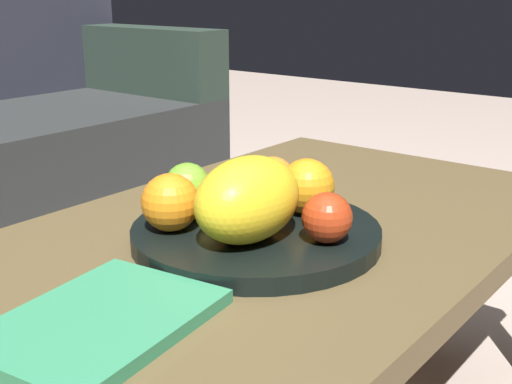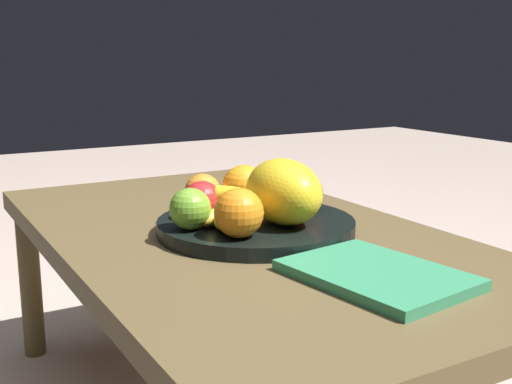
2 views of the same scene
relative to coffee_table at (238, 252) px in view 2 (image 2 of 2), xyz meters
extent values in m
cube|color=brown|center=(0.00, 0.00, 0.02)|extent=(1.14, 0.64, 0.04)
cylinder|color=brown|center=(0.53, -0.28, -0.18)|extent=(0.05, 0.05, 0.36)
cylinder|color=brown|center=(0.53, 0.28, -0.18)|extent=(0.05, 0.05, 0.36)
cylinder|color=black|center=(-0.03, -0.02, 0.05)|extent=(0.36, 0.36, 0.03)
ellipsoid|color=yellow|center=(-0.08, -0.04, 0.12)|extent=(0.17, 0.12, 0.11)
sphere|color=orange|center=(0.08, 0.03, 0.10)|extent=(0.07, 0.07, 0.07)
sphere|color=orange|center=(0.06, -0.04, 0.11)|extent=(0.08, 0.08, 0.08)
sphere|color=orange|center=(-0.12, 0.06, 0.11)|extent=(0.08, 0.08, 0.08)
sphere|color=#6CAA2D|center=(-0.04, 0.11, 0.10)|extent=(0.07, 0.07, 0.07)
sphere|color=red|center=(0.01, 0.06, 0.10)|extent=(0.07, 0.07, 0.07)
sphere|color=#B13415|center=(-0.02, -0.13, 0.10)|extent=(0.07, 0.07, 0.07)
ellipsoid|color=yellow|center=(-0.04, 0.04, 0.08)|extent=(0.07, 0.15, 0.03)
ellipsoid|color=gold|center=(-0.04, 0.03, 0.08)|extent=(0.13, 0.13, 0.03)
ellipsoid|color=gold|center=(-0.04, 0.05, 0.08)|extent=(0.14, 0.11, 0.03)
ellipsoid|color=yellow|center=(-0.02, 0.02, 0.11)|extent=(0.15, 0.09, 0.03)
ellipsoid|color=yellow|center=(-0.02, 0.03, 0.11)|extent=(0.14, 0.11, 0.03)
cube|color=#358D5F|center=(-0.34, -0.04, 0.05)|extent=(0.27, 0.21, 0.02)
camera|label=1|loc=(-0.73, -0.57, 0.39)|focal=46.58mm
camera|label=2|loc=(-1.00, 0.54, 0.35)|focal=44.84mm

